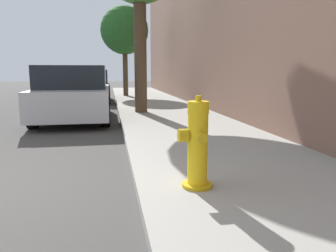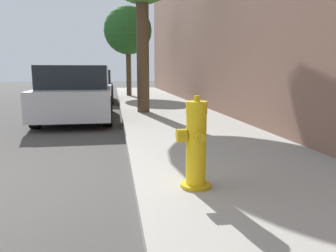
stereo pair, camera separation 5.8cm
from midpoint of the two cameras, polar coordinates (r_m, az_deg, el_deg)
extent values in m
cube|color=#99968E|center=(3.82, 15.30, -9.02)|extent=(2.68, 40.00, 0.11)
cylinder|color=#C39C11|center=(3.32, 5.32, -10.19)|extent=(0.30, 0.30, 0.04)
cylinder|color=yellow|center=(3.22, 5.42, -4.02)|extent=(0.20, 0.20, 0.70)
cylinder|color=yellow|center=(3.15, 5.54, 3.23)|extent=(0.21, 0.21, 0.12)
cylinder|color=#C39C11|center=(3.14, 5.57, 4.79)|extent=(0.06, 0.06, 0.05)
cylinder|color=#C39C11|center=(3.06, 6.12, -2.06)|extent=(0.09, 0.08, 0.09)
cylinder|color=#C39C11|center=(3.32, 4.86, -1.12)|extent=(0.09, 0.08, 0.09)
cylinder|color=#C39C11|center=(3.16, 2.90, -1.66)|extent=(0.10, 0.13, 0.13)
cube|color=#B7B7BC|center=(8.82, -15.33, 4.39)|extent=(1.73, 3.90, 0.65)
cube|color=black|center=(8.63, -15.61, 8.24)|extent=(1.59, 2.15, 0.54)
cylinder|color=black|center=(10.13, -19.02, 3.87)|extent=(0.20, 0.69, 0.69)
cylinder|color=black|center=(9.99, -10.09, 4.17)|extent=(0.20, 0.69, 0.69)
cylinder|color=black|center=(7.77, -21.94, 2.14)|extent=(0.20, 0.69, 0.69)
cylinder|color=black|center=(7.58, -10.29, 2.51)|extent=(0.20, 0.69, 0.69)
cube|color=black|center=(13.94, -13.02, 6.05)|extent=(1.71, 3.83, 0.58)
cube|color=black|center=(13.77, -13.14, 8.36)|extent=(1.57, 2.11, 0.54)
cylinder|color=black|center=(15.20, -15.65, 5.66)|extent=(0.20, 0.65, 0.65)
cylinder|color=black|center=(15.11, -9.77, 5.85)|extent=(0.20, 0.65, 0.65)
cylinder|color=black|center=(12.85, -16.78, 4.96)|extent=(0.20, 0.65, 0.65)
cylinder|color=black|center=(12.74, -9.83, 5.19)|extent=(0.20, 0.65, 0.65)
cylinder|color=brown|center=(9.28, -4.23, 12.84)|extent=(0.34, 0.34, 3.36)
cylinder|color=brown|center=(15.74, -6.75, 9.48)|extent=(0.23, 0.23, 2.29)
sphere|color=#265B23|center=(15.85, -6.89, 16.23)|extent=(2.21, 2.21, 2.21)
camera|label=1|loc=(0.03, -89.62, 0.06)|focal=35.00mm
camera|label=2|loc=(0.03, 90.38, -0.06)|focal=35.00mm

